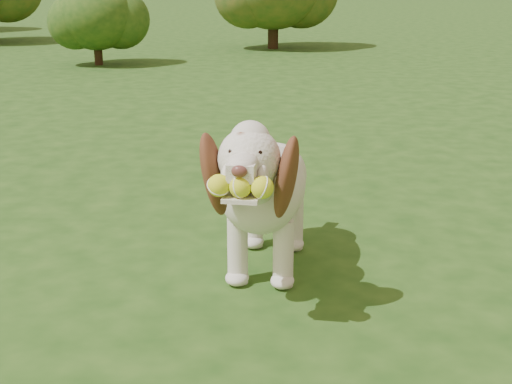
{
  "coord_description": "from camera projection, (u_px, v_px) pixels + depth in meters",
  "views": [
    {
      "loc": [
        -0.14,
        -3.29,
        1.37
      ],
      "look_at": [
        -0.37,
        -0.46,
        0.48
      ],
      "focal_mm": 50.0,
      "sensor_mm": 36.0,
      "label": 1
    }
  ],
  "objects": [
    {
      "name": "shrub_a",
      "position": [
        96.0,
        15.0,
        10.37
      ],
      "size": [
        1.18,
        1.18,
        1.22
      ],
      "color": "#382314",
      "rests_on": "ground"
    },
    {
      "name": "ground",
      "position": [
        338.0,
        258.0,
        3.53
      ],
      "size": [
        80.0,
        80.0,
        0.0
      ],
      "primitive_type": "plane",
      "color": "#1A3F12",
      "rests_on": "ground"
    },
    {
      "name": "dog",
      "position": [
        265.0,
        185.0,
        3.23
      ],
      "size": [
        0.46,
        1.24,
        0.81
      ],
      "rotation": [
        0.0,
        0.0,
        -0.08
      ],
      "color": "silver",
      "rests_on": "ground"
    }
  ]
}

